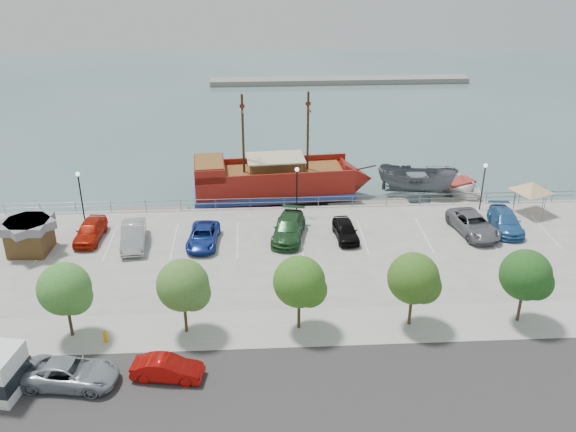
{
  "coord_description": "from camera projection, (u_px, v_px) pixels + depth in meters",
  "views": [
    {
      "loc": [
        -3.53,
        -43.04,
        23.91
      ],
      "look_at": [
        -1.0,
        2.0,
        2.0
      ],
      "focal_mm": 40.0,
      "sensor_mm": 36.0,
      "label": 1
    }
  ],
  "objects": [
    {
      "name": "seawall_railing",
      "position": [
        296.0,
        202.0,
        56.06
      ],
      "size": [
        50.0,
        0.06,
        1.0
      ],
      "color": "slate",
      "rests_on": "land_slab"
    },
    {
      "name": "lamp_post_mid",
      "position": [
        297.0,
        182.0,
        53.84
      ],
      "size": [
        0.36,
        0.36,
        4.28
      ],
      "color": "black",
      "rests_on": "land_slab"
    },
    {
      "name": "tree_d",
      "position": [
        302.0,
        284.0,
        38.75
      ],
      "size": [
        3.3,
        3.2,
        5.0
      ],
      "color": "#473321",
      "rests_on": "sidewalk"
    },
    {
      "name": "parked_car_a",
      "position": [
        90.0,
        230.0,
        50.58
      ],
      "size": [
        2.18,
        4.73,
        1.57
      ],
      "primitive_type": "imported",
      "rotation": [
        0.0,
        0.0,
        -0.07
      ],
      "color": "#AD1907",
      "rests_on": "land_slab"
    },
    {
      "name": "dock_mid",
      "position": [
        370.0,
        207.0,
        58.24
      ],
      "size": [
        7.59,
        3.06,
        0.42
      ],
      "primitive_type": "cube",
      "rotation": [
        0.0,
        0.0,
        0.13
      ],
      "color": "gray",
      "rests_on": "ground"
    },
    {
      "name": "sidewalk",
      "position": [
        315.0,
        327.0,
        40.3
      ],
      "size": [
        100.0,
        4.0,
        0.05
      ],
      "primitive_type": "cube",
      "color": "gray",
      "rests_on": "land_slab"
    },
    {
      "name": "fire_hydrant",
      "position": [
        105.0,
        336.0,
        38.74
      ],
      "size": [
        0.29,
        0.29,
        0.84
      ],
      "rotation": [
        0.0,
        0.0,
        -0.39
      ],
      "color": "orange",
      "rests_on": "sidewalk"
    },
    {
      "name": "patrol_boat",
      "position": [
        416.0,
        183.0,
        60.18
      ],
      "size": [
        7.86,
        4.89,
        2.85
      ],
      "primitive_type": "imported",
      "rotation": [
        0.0,
        0.0,
        1.26
      ],
      "color": "slate",
      "rests_on": "ground"
    },
    {
      "name": "street",
      "position": [
        325.0,
        392.0,
        34.91
      ],
      "size": [
        100.0,
        8.0,
        0.04
      ],
      "primitive_type": "cube",
      "color": "#363233",
      "rests_on": "land_slab"
    },
    {
      "name": "shed",
      "position": [
        29.0,
        235.0,
        48.58
      ],
      "size": [
        3.41,
        3.41,
        2.63
      ],
      "rotation": [
        0.0,
        0.0,
        -0.07
      ],
      "color": "#53391D",
      "rests_on": "land_slab"
    },
    {
      "name": "parked_car_h",
      "position": [
        506.0,
        221.0,
        52.18
      ],
      "size": [
        2.48,
        5.26,
        1.48
      ],
      "primitive_type": "imported",
      "rotation": [
        0.0,
        0.0,
        -0.08
      ],
      "color": "#2D64A3",
      "rests_on": "land_slab"
    },
    {
      "name": "parked_car_b",
      "position": [
        133.0,
        235.0,
        49.73
      ],
      "size": [
        2.27,
        5.17,
        1.65
      ],
      "primitive_type": "imported",
      "rotation": [
        0.0,
        0.0,
        0.11
      ],
      "color": "#A0A0A2",
      "rests_on": "land_slab"
    },
    {
      "name": "parked_car_g",
      "position": [
        473.0,
        224.0,
        51.59
      ],
      "size": [
        3.52,
        5.94,
        1.55
      ],
      "primitive_type": "imported",
      "rotation": [
        0.0,
        0.0,
        0.18
      ],
      "color": "slate",
      "rests_on": "land_slab"
    },
    {
      "name": "tree_b",
      "position": [
        67.0,
        291.0,
        38.05
      ],
      "size": [
        3.3,
        3.2,
        5.0
      ],
      "color": "#473321",
      "rests_on": "sidewalk"
    },
    {
      "name": "tree_f",
      "position": [
        528.0,
        277.0,
        39.46
      ],
      "size": [
        3.3,
        3.2,
        5.0
      ],
      "color": "#473321",
      "rests_on": "sidewalk"
    },
    {
      "name": "street_van",
      "position": [
        70.0,
        373.0,
        35.24
      ],
      "size": [
        5.56,
        3.15,
        1.46
      ],
      "primitive_type": "imported",
      "rotation": [
        0.0,
        0.0,
        1.43
      ],
      "color": "#8D989F",
      "rests_on": "street"
    },
    {
      "name": "far_shore",
      "position": [
        340.0,
        81.0,
        99.45
      ],
      "size": [
        40.0,
        3.0,
        0.8
      ],
      "primitive_type": "cube",
      "color": "gray",
      "rests_on": "ground"
    },
    {
      "name": "parked_car_e",
      "position": [
        346.0,
        230.0,
        50.82
      ],
      "size": [
        1.97,
        4.26,
        1.41
      ],
      "primitive_type": "imported",
      "rotation": [
        0.0,
        0.0,
        0.07
      ],
      "color": "black",
      "rests_on": "land_slab"
    },
    {
      "name": "pirate_ship",
      "position": [
        287.0,
        182.0,
        59.46
      ],
      "size": [
        17.11,
        5.87,
        10.69
      ],
      "rotation": [
        0.0,
        0.0,
        0.08
      ],
      "color": "maroon",
      "rests_on": "ground"
    },
    {
      "name": "parked_car_d",
      "position": [
        289.0,
        228.0,
        50.86
      ],
      "size": [
        3.33,
        5.93,
        1.62
      ],
      "primitive_type": "imported",
      "rotation": [
        0.0,
        0.0,
        -0.2
      ],
      "color": "#204C24",
      "rests_on": "land_slab"
    },
    {
      "name": "tree_c",
      "position": [
        185.0,
        287.0,
        38.4
      ],
      "size": [
        3.3,
        3.2,
        5.0
      ],
      "color": "#473321",
      "rests_on": "sidewalk"
    },
    {
      "name": "dock_east",
      "position": [
        467.0,
        205.0,
        58.7
      ],
      "size": [
        6.76,
        3.66,
        0.37
      ],
      "primitive_type": "cube",
      "rotation": [
        0.0,
        0.0,
        -0.29
      ],
      "color": "gray",
      "rests_on": "ground"
    },
    {
      "name": "lamp_post_left",
      "position": [
        80.0,
        187.0,
        52.93
      ],
      "size": [
        0.36,
        0.36,
        4.28
      ],
      "color": "black",
      "rests_on": "land_slab"
    },
    {
      "name": "parked_car_c",
      "position": [
        203.0,
        236.0,
        49.94
      ],
      "size": [
        2.6,
        4.99,
        1.34
      ],
      "primitive_type": "imported",
      "rotation": [
        0.0,
        0.0,
        -0.08
      ],
      "color": "navy",
      "rests_on": "land_slab"
    },
    {
      "name": "ground",
      "position": [
        302.0,
        262.0,
        49.72
      ],
      "size": [
        160.0,
        160.0,
        0.0
      ],
      "primitive_type": "plane",
      "color": "#415F60"
    },
    {
      "name": "dock_west",
      "position": [
        152.0,
        212.0,
        57.25
      ],
      "size": [
        6.52,
        2.01,
        0.37
      ],
      "primitive_type": "cube",
      "rotation": [
        0.0,
        0.0,
        -0.03
      ],
      "color": "slate",
      "rests_on": "ground"
    },
    {
      "name": "canopy_tent",
      "position": [
        533.0,
        182.0,
        54.23
      ],
      "size": [
        5.08,
        5.08,
        3.23
      ],
      "rotation": [
        0.0,
        0.0,
        -0.4
      ],
      "color": "slate",
      "rests_on": "land_slab"
    },
    {
      "name": "street_sedan",
      "position": [
        167.0,
        369.0,
        35.7
      ],
      "size": [
        4.19,
        2.01,
        1.32
      ],
      "primitive_type": "imported",
      "rotation": [
        0.0,
        0.0,
        1.42
      ],
      "color": "#A30B08",
      "rests_on": "street"
    },
    {
      "name": "speedboat",
      "position": [
        454.0,
        186.0,
        61.18
      ],
      "size": [
        7.63,
        8.63,
        1.48
      ],
      "primitive_type": "imported",
      "rotation": [
        0.0,
        0.0,
        0.43
      ],
      "color": "white",
      "rests_on": "ground"
    },
    {
      "name": "tree_e",
      "position": [
        416.0,
        280.0,
        39.11
      ],
      "size": [
        3.3,
        3.2,
        5.0
      ],
      "color": "#473321",
      "rests_on": "sidewalk"
    },
    {
      "name": "lamp_post_right",
      "position": [
        484.0,
        178.0,
        54.65
      ],
      "size": [
        0.36,
        0.36,
        4.28
      ],
      "color": "black",
      "rests_on": "land_slab"
    }
  ]
}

